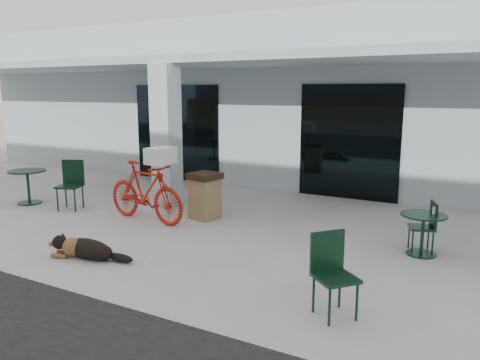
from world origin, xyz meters
The scene contains 17 objects.
ground centered at (0.00, 0.00, 0.00)m, with size 80.00×80.00×0.00m, color beige.
building centered at (0.00, 8.50, 2.25)m, with size 22.00×7.00×4.50m, color #A4B1B9.
storefront_glass_left centered at (-3.20, 4.98, 1.35)m, with size 2.80×0.06×2.70m, color black.
storefront_glass_right centered at (1.80, 4.98, 1.35)m, with size 2.40×0.06×2.70m, color black.
column centered at (-1.50, 2.30, 1.56)m, with size 0.50×0.50×3.12m, color #A4B1B9.
overhang centered at (0.00, 3.60, 3.21)m, with size 22.00×2.80×0.18m, color #A4B1B9.
bicycle centered at (-1.11, 1.08, 0.60)m, with size 0.56×1.98×1.19m, color #AF1B0E.
laundry_basket centered at (-0.66, 1.02, 1.35)m, with size 0.52×0.38×0.31m, color white.
dog centered at (-0.51, -1.00, 0.18)m, with size 1.06×0.35×0.35m, color black, non-canonical shape.
cup_near_dog centered at (0.49, -0.84, 0.04)m, with size 0.07×0.07×0.09m, color white.
cafe_table_near centered at (-4.42, 0.93, 0.39)m, with size 0.82×0.82×0.77m, color #12341F, non-canonical shape.
cafe_chair_near centered at (-3.15, 1.00, 0.53)m, with size 0.48×0.53×1.07m, color #12341F, non-canonical shape.
cafe_table_far centered at (3.97, 1.66, 0.33)m, with size 0.70×0.70×0.66m, color #12341F, non-canonical shape.
cafe_chair_far_a centered at (3.39, -1.00, 0.48)m, with size 0.44×0.48×0.96m, color #12341F, non-canonical shape.
cafe_chair_far_b centered at (3.93, 1.80, 0.41)m, with size 0.37×0.41×0.83m, color #12341F, non-canonical shape.
cup_on_table centered at (4.11, 1.76, 0.71)m, with size 0.08×0.08×0.11m, color white.
trash_receptacle centered at (-0.19, 1.80, 0.47)m, with size 0.55×0.55×0.94m, color olive, non-canonical shape.
Camera 1 is at (4.85, -5.89, 2.55)m, focal length 35.00 mm.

